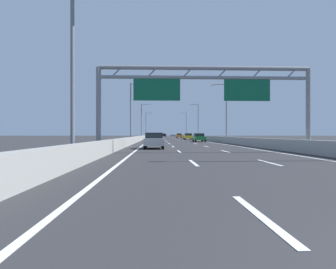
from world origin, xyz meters
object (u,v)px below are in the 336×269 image
streetlamp_left_distant (147,123)px  green_car (199,137)px  streetlamp_right_far (197,119)px  yellow_car (188,136)px  streetlamp_left_far (142,119)px  streetlamp_left_mid (132,109)px  blue_car (157,136)px  sign_gantry (204,87)px  streetlamp_right_mid (225,109)px  streetlamp_right_distant (186,123)px  red_car (156,136)px  streetlamp_left_near (77,53)px  black_car (164,135)px  orange_car (179,136)px  silver_car (154,140)px

streetlamp_left_distant → green_car: 62.67m
streetlamp_right_far → yellow_car: size_ratio=2.16×
green_car → streetlamp_left_far: bearing=111.4°
streetlamp_left_mid → blue_car: streetlamp_left_mid is taller
sign_gantry → streetlamp_left_mid: size_ratio=1.67×
sign_gantry → streetlamp_right_mid: streetlamp_right_mid is taller
streetlamp_right_far → blue_car: 27.48m
sign_gantry → yellow_car: bearing=85.4°
streetlamp_left_mid → streetlamp_right_distant: same height
streetlamp_right_far → streetlamp_right_mid: bearing=-90.0°
sign_gantry → red_car: 56.80m
streetlamp_right_far → green_car: 29.37m
streetlamp_left_far → blue_car: (4.05, 24.80, -4.67)m
streetlamp_left_near → streetlamp_right_far: (14.93, 65.40, 0.00)m
yellow_car → streetlamp_left_near: bearing=-101.6°
streetlamp_right_distant → yellow_car: size_ratio=2.16×
red_car → blue_car: red_car is taller
streetlamp_left_mid → streetlamp_left_distant: 65.40m
streetlamp_left_mid → streetlamp_left_far: size_ratio=1.00×
streetlamp_right_far → black_car: bearing=97.5°
streetlamp_left_near → red_car: size_ratio=2.19×
orange_car → streetlamp_right_far: bearing=-78.4°
streetlamp_right_distant → blue_car: streetlamp_right_distant is taller
streetlamp_right_mid → black_car: (-7.64, 91.06, -4.63)m
green_car → yellow_car: size_ratio=0.99×
streetlamp_left_near → orange_car: size_ratio=2.18×
streetlamp_left_far → orange_car: streetlamp_left_far is taller
streetlamp_right_mid → streetlamp_right_distant: (0.00, 65.40, 0.00)m
streetlamp_right_mid → yellow_car: 22.90m
streetlamp_left_mid → streetlamp_right_mid: size_ratio=1.00×
streetlamp_right_far → blue_car: bearing=113.7°
streetlamp_left_far → orange_car: 21.55m
streetlamp_right_mid → blue_car: (-10.88, 57.50, -4.67)m
silver_car → green_car: (7.60, 23.81, -0.02)m
streetlamp_left_far → green_car: streetlamp_left_far is taller
sign_gantry → orange_car: (3.87, 76.37, -4.03)m
streetlamp_left_near → streetlamp_right_distant: same height
green_car → orange_car: orange_car is taller
streetlamp_right_mid → blue_car: bearing=100.7°
silver_car → sign_gantry: bearing=-58.2°
sign_gantry → black_car: (-0.12, 116.96, -4.03)m
blue_car → green_car: bearing=-82.3°
streetlamp_left_mid → green_car: (11.28, 3.93, -4.65)m
silver_car → black_car: 110.99m
streetlamp_right_mid → streetlamp_left_far: (-14.93, 32.70, 0.00)m
streetlamp_right_far → silver_car: (-11.25, -52.58, -4.64)m
streetlamp_right_distant → yellow_car: (-3.67, -43.27, -4.63)m
streetlamp_left_far → streetlamp_right_far: size_ratio=1.00×
orange_car → streetlamp_left_near: bearing=-97.7°
black_car → orange_car: 40.79m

